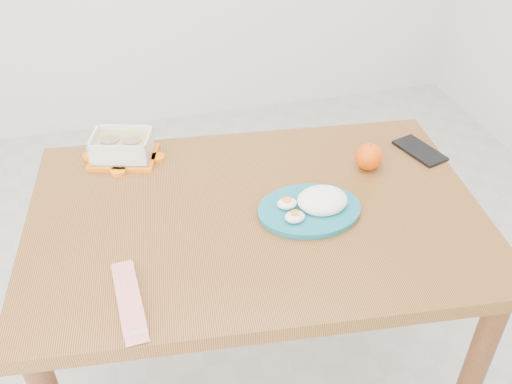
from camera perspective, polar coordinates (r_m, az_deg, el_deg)
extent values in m
plane|color=#B7B7B2|center=(2.07, -2.43, -16.60)|extent=(3.50, 3.50, 0.00)
cube|color=olive|center=(1.47, 0.00, -2.48)|extent=(1.23, 0.89, 0.04)
cylinder|color=brown|center=(1.99, -16.55, -6.24)|extent=(0.06, 0.06, 0.71)
cylinder|color=brown|center=(2.07, 12.93, -3.34)|extent=(0.06, 0.06, 0.71)
cube|color=orange|center=(1.69, -13.08, 3.43)|extent=(0.22, 0.19, 0.01)
cube|color=white|center=(1.67, -13.26, 4.55)|extent=(0.19, 0.16, 0.07)
cube|color=tan|center=(1.68, -13.23, 4.37)|extent=(0.18, 0.15, 0.04)
cylinder|color=#91865F|center=(1.68, -14.36, 4.83)|extent=(0.07, 0.07, 0.02)
cylinder|color=#91865F|center=(1.66, -12.24, 4.84)|extent=(0.07, 0.07, 0.02)
sphere|color=#FF4005|center=(1.62, 11.24, 3.48)|extent=(0.08, 0.08, 0.08)
cylinder|color=#166B7D|center=(1.45, 5.34, -1.86)|extent=(0.27, 0.27, 0.02)
ellipsoid|color=white|center=(1.45, 6.68, -0.46)|extent=(0.13, 0.12, 0.05)
ellipsoid|color=white|center=(1.44, 3.12, -1.17)|extent=(0.05, 0.04, 0.03)
ellipsoid|color=white|center=(1.40, 3.90, -2.50)|extent=(0.05, 0.04, 0.03)
cube|color=red|center=(1.26, -12.60, -10.36)|extent=(0.06, 0.20, 0.02)
cube|color=black|center=(1.75, 16.06, 4.00)|extent=(0.12, 0.17, 0.01)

